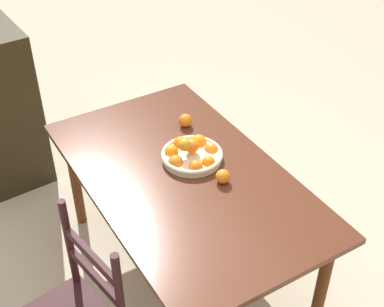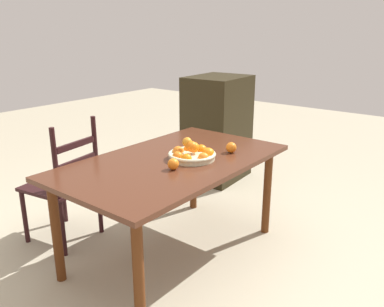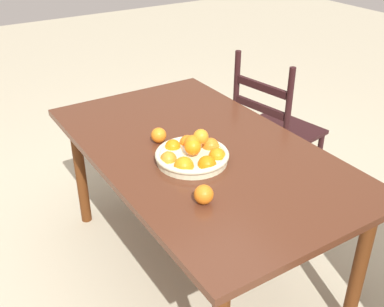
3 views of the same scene
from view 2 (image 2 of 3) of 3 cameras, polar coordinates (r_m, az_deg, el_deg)
name	(u,v)px [view 2 (image 2 of 3)]	position (r m, az deg, el deg)	size (l,w,h in m)	color
ground_plane	(174,253)	(3.04, -2.62, -14.04)	(12.00, 12.00, 0.00)	#B6AD90
dining_table	(173,170)	(2.76, -2.81, -2.45)	(1.62, 0.95, 0.73)	#4F2919
chair_near_window	(64,185)	(3.18, -17.87, -4.38)	(0.52, 0.52, 0.96)	black
cabinet	(217,128)	(4.30, 3.66, 3.63)	(0.65, 0.53, 1.12)	black
fruit_bowl	(192,154)	(2.73, 0.04, -0.06)	(0.33, 0.33, 0.15)	beige
orange_loose_0	(231,148)	(2.88, 5.66, 0.86)	(0.08, 0.08, 0.08)	orange
orange_loose_1	(173,164)	(2.53, -2.72, -1.52)	(0.07, 0.07, 0.07)	orange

